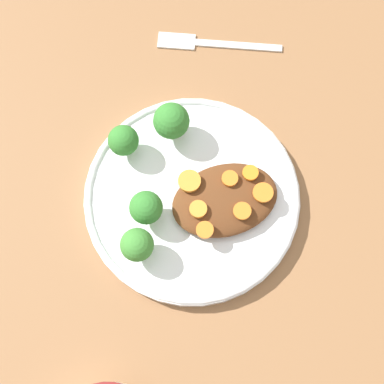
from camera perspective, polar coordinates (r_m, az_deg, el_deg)
The scene contains 15 objects.
ground_plane at distance 0.67m, azimuth -0.00°, elevation -0.84°, with size 4.00×4.00×0.00m, color #8C603D.
plate at distance 0.66m, azimuth -0.00°, elevation -0.55°, with size 0.26×0.26×0.02m.
stew_mound at distance 0.64m, azimuth 3.52°, elevation -0.84°, with size 0.13×0.09×0.02m, color #5B3319.
broccoli_floret_0 at distance 0.62m, azimuth -4.91°, elevation -1.72°, with size 0.04×0.04×0.05m.
broccoli_floret_1 at distance 0.65m, azimuth -7.32°, elevation 5.43°, with size 0.04×0.04×0.05m.
broccoli_floret_2 at distance 0.65m, azimuth -2.23°, elevation 7.52°, with size 0.04×0.04×0.06m.
broccoli_floret_3 at distance 0.61m, azimuth -5.86°, elevation -5.67°, with size 0.04×0.04×0.05m.
carrot_slice_0 at distance 0.63m, azimuth -0.18°, elevation 1.20°, with size 0.03×0.03×0.01m, color orange.
carrot_slice_1 at distance 0.63m, azimuth 7.58°, elevation -0.07°, with size 0.02×0.02×0.00m, color orange.
carrot_slice_2 at distance 0.62m, azimuth 0.86°, elevation -1.78°, with size 0.02×0.02×0.01m, color orange.
carrot_slice_3 at distance 0.61m, azimuth 1.09°, elevation -4.16°, with size 0.02×0.02×0.01m, color orange.
carrot_slice_4 at distance 0.63m, azimuth 4.06°, elevation 1.45°, with size 0.02×0.02×0.01m, color orange.
carrot_slice_5 at distance 0.62m, azimuth 5.37°, elevation -2.02°, with size 0.02×0.02×0.00m, color orange.
carrot_slice_6 at distance 0.64m, azimuth 6.23°, elevation 2.08°, with size 0.02×0.02×0.00m, color orange.
fork at distance 0.76m, azimuth 1.62°, elevation 15.63°, with size 0.16×0.08×0.01m.
Camera 1 is at (0.05, 0.18, 0.64)m, focal length 50.00 mm.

